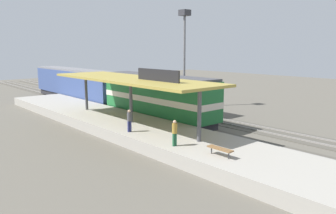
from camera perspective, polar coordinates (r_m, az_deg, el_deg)
ground_plane at (r=33.15m, az=3.14°, el=-2.50°), size 120.00×120.00×0.00m
track_near at (r=31.81m, az=0.55°, el=-2.95°), size 3.20×110.00×0.16m
track_far at (r=34.97m, az=6.19°, el=-1.83°), size 3.20×110.00×0.16m
platform at (r=28.94m, az=-6.27°, el=-3.46°), size 6.00×44.00×0.90m
station_canopy at (r=28.21m, az=-6.32°, el=4.60°), size 5.20×18.00×4.70m
platform_bench at (r=19.86m, az=8.89°, el=-7.10°), size 0.44×1.70×0.50m
locomotive at (r=32.94m, az=-1.86°, el=1.70°), size 2.93×14.43×4.44m
passenger_carriage_single at (r=48.15m, az=-15.59°, el=3.83°), size 2.90×20.00×4.24m
freight_car at (r=38.41m, az=0.38°, el=2.22°), size 2.80×12.00×3.54m
light_mast at (r=41.01m, az=2.83°, el=11.69°), size 1.10×1.10×11.70m
person_waiting at (r=21.54m, az=1.14°, el=-4.22°), size 0.34×0.34×1.71m
person_walking at (r=25.33m, az=-6.63°, el=-2.14°), size 0.34×0.34×1.71m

